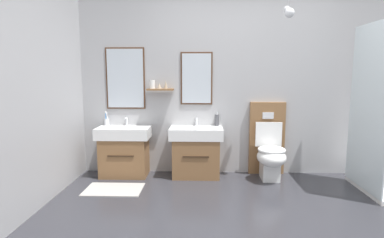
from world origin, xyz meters
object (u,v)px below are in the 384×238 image
object	(u,v)px
toilet	(269,150)
soap_dispenser	(217,120)
vanity_sink_left	(125,150)
vanity_sink_right	(196,151)
toothbrush_cup	(107,121)

from	to	relation	value
toilet	soap_dispenser	xyz separation A→B (m)	(-0.69, 0.17, 0.38)
vanity_sink_left	soap_dispenser	xyz separation A→B (m)	(1.26, 0.15, 0.40)
vanity_sink_right	toilet	distance (m)	0.97
vanity_sink_right	toilet	bearing A→B (deg)	-1.30
vanity_sink_right	toilet	size ratio (longest dim) A/B	0.71
toothbrush_cup	toilet	bearing A→B (deg)	-4.14
toilet	vanity_sink_left	bearing A→B (deg)	179.35
vanity_sink_right	soap_dispenser	distance (m)	0.51
toilet	toothbrush_cup	xyz separation A→B (m)	(-2.22, 0.16, 0.35)
vanity_sink_left	toilet	bearing A→B (deg)	-0.65
toilet	soap_dispenser	distance (m)	0.80
toilet	toothbrush_cup	world-z (taller)	toilet
toothbrush_cup	vanity_sink_right	bearing A→B (deg)	-6.35
soap_dispenser	vanity_sink_left	bearing A→B (deg)	-173.26
toilet	vanity_sink_right	bearing A→B (deg)	178.70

